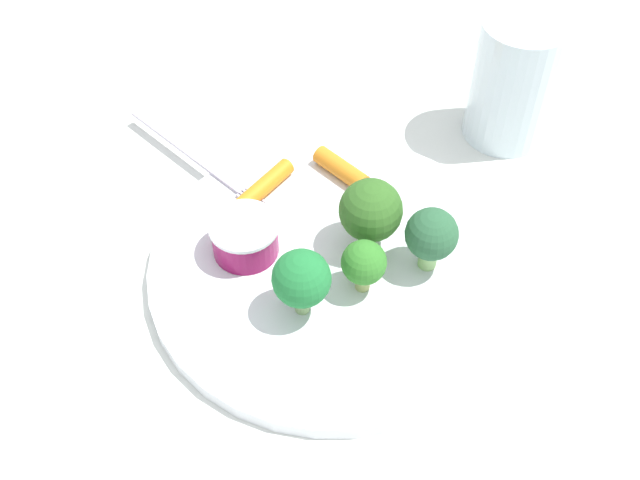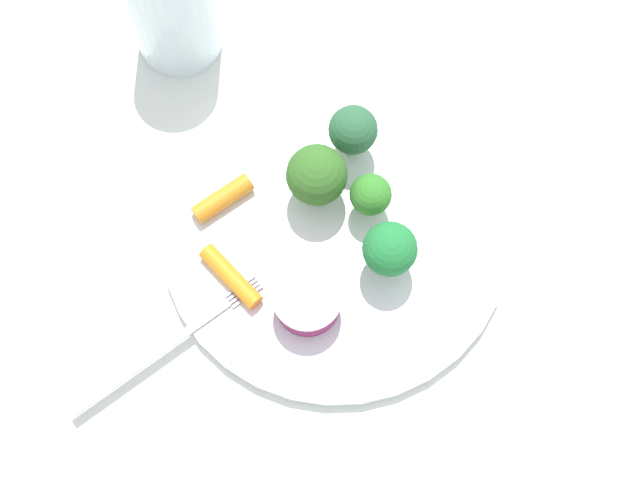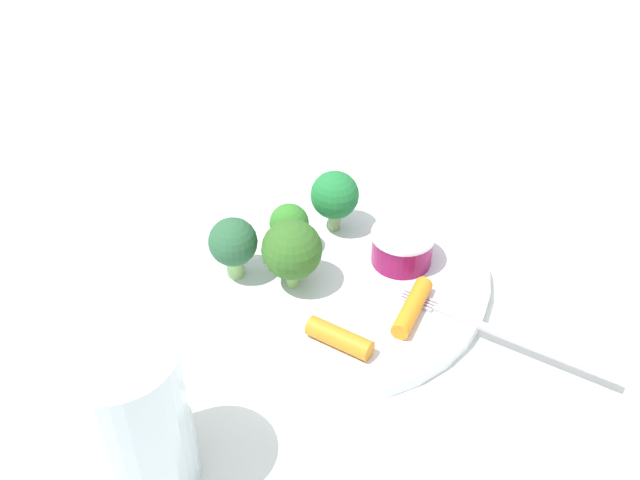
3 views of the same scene
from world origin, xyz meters
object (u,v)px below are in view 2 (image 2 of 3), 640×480
Objects in this scene: carrot_stick_0 at (234,277)px; carrot_stick_1 at (226,198)px; broccoli_floret_2 at (356,131)px; broccoli_floret_1 at (393,249)px; broccoli_floret_3 at (374,195)px; fork at (174,343)px; broccoli_floret_0 at (320,175)px; drinking_glass at (173,3)px; sauce_cup at (311,301)px; plate at (338,230)px.

carrot_stick_0 is 0.07m from carrot_stick_1.
broccoli_floret_1 is at bearing 108.21° from broccoli_floret_2.
fork is at bearing 39.32° from broccoli_floret_3.
broccoli_floret_2 is at bearing -122.77° from broccoli_floret_0.
drinking_glass reaches higher than broccoli_floret_0.
fork is at bearing 19.42° from sauce_cup.
broccoli_floret_1 reaches higher than plate.
plate is at bearing 130.55° from drinking_glass.
broccoli_floret_2 is 0.15m from carrot_stick_0.
plate is 0.09m from carrot_stick_1.
drinking_glass reaches higher than broccoli_floret_2.
plate is 5.32× the size of sauce_cup.
drinking_glass is at bearing -61.60° from sauce_cup.
broccoli_floret_0 is at bearing 132.43° from drinking_glass.
broccoli_floret_3 is at bearing -144.33° from plate.
drinking_glass is at bearing -73.02° from carrot_stick_0.
broccoli_floret_0 is 1.18× the size of carrot_stick_1.
broccoli_floret_2 reaches higher than sauce_cup.
broccoli_floret_2 is at bearing -71.79° from broccoli_floret_1.
sauce_cup is at bearing 78.40° from broccoli_floret_2.
broccoli_floret_0 is 1.11× the size of broccoli_floret_2.
carrot_stick_0 is at bearing -16.28° from sauce_cup.
broccoli_floret_0 is 0.17m from fork.
carrot_stick_0 is (0.08, 0.05, 0.01)m from plate.
drinking_glass is (0.13, -0.23, 0.03)m from sauce_cup.
broccoli_floret_2 reaches higher than plate.
broccoli_floret_0 reaches higher than sauce_cup.
plate is at bearing -33.35° from broccoli_floret_1.
fork is at bearing 24.58° from broccoli_floret_1.
broccoli_floret_3 is (-0.03, -0.02, 0.03)m from plate.
broccoli_floret_0 is 0.19m from drinking_glass.
broccoli_floret_1 is 1.11× the size of carrot_stick_1.
broccoli_floret_0 is (-0.00, -0.09, 0.02)m from sauce_cup.
drinking_glass is at bearing -49.45° from plate.
broccoli_floret_3 is (-0.02, 0.05, -0.01)m from broccoli_floret_2.
carrot_stick_1 is at bearing 27.79° from broccoli_floret_2.
sauce_cup is 0.11m from carrot_stick_1.
broccoli_floret_1 is at bearing -147.48° from sauce_cup.
broccoli_floret_1 is 0.27m from drinking_glass.
broccoli_floret_1 is at bearing 108.98° from broccoli_floret_3.
broccoli_floret_2 reaches higher than fork.
sauce_cup is at bearing 118.40° from drinking_glass.
broccoli_floret_2 is at bearing 147.12° from drinking_glass.
plate is 0.05m from broccoli_floret_0.
sauce_cup reaches higher than fork.
broccoli_floret_0 is at bearing -44.13° from broccoli_floret_1.
fork is 0.27m from drinking_glass.
plate is 0.23m from drinking_glass.
fork is (0.16, 0.07, -0.03)m from broccoli_floret_1.
plate is 4.65× the size of broccoli_floret_0.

